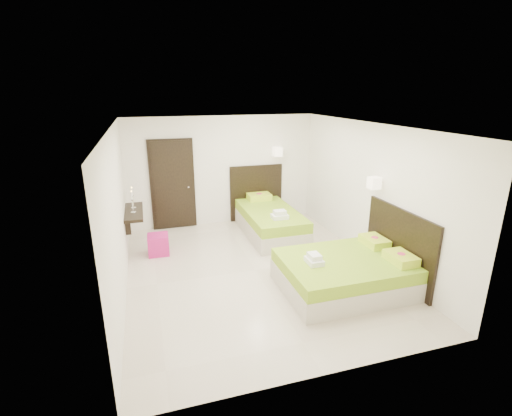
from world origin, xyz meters
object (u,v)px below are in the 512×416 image
object	(u,v)px
bed_single	(269,219)
nightstand	(273,211)
bed_double	(349,271)
ottoman	(158,244)

from	to	relation	value
bed_single	nightstand	distance (m)	0.96
bed_single	nightstand	bearing A→B (deg)	64.58
bed_single	bed_double	size ratio (longest dim) A/B	1.08
bed_double	ottoman	world-z (taller)	bed_double
ottoman	bed_single	bearing A→B (deg)	10.43
nightstand	ottoman	xyz separation A→B (m)	(-2.91, -1.32, -0.02)
bed_double	ottoman	distance (m)	3.75
bed_double	bed_single	bearing A→B (deg)	99.48
bed_single	ottoman	xyz separation A→B (m)	(-2.50, -0.46, -0.13)
bed_double	ottoman	bearing A→B (deg)	142.18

